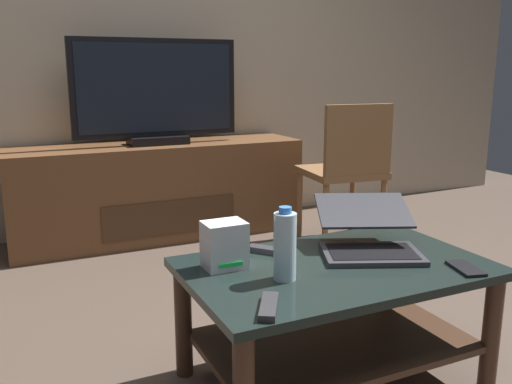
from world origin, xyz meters
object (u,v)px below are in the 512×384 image
Objects in this scene: television at (156,94)px; soundbar_remote at (269,307)px; dining_chair at (347,166)px; water_bottle_near at (285,246)px; media_cabinet at (159,190)px; cell_phone at (466,268)px; tv_remote at (270,250)px; coffee_table at (335,302)px; router_box at (224,245)px; laptop at (368,236)px.

television is 6.41× the size of soundbar_remote.
dining_chair is 1.70m from water_bottle_near.
television is (0.00, -0.02, 0.61)m from media_cabinet.
cell_phone is (0.43, -2.13, -0.48)m from television.
cell_phone is 0.65m from tv_remote.
coffee_table is 1.93m from media_cabinet.
coffee_table is 0.33m from water_bottle_near.
television is at bearing 81.33° from router_box.
television is 1.84m from router_box.
soundbar_remote reaches higher than coffee_table.
tv_remote is at bearing 93.93° from soundbar_remote.
dining_chair is at bearing 6.28° from tv_remote.
water_bottle_near is (-0.14, -1.97, 0.24)m from media_cabinet.
dining_chair reaches higher than tv_remote.
water_bottle_near reaches higher than coffee_table.
water_bottle_near is at bearing 177.71° from cell_phone.
router_box is at bearing 118.42° from soundbar_remote.
dining_chair is (0.97, -0.68, 0.20)m from media_cabinet.
soundbar_remote reaches higher than cell_phone.
media_cabinet reaches higher than router_box.
media_cabinet is at bearing 81.43° from router_box.
water_bottle_near is (-1.11, -1.29, 0.04)m from dining_chair.
cell_phone reaches higher than coffee_table.
water_bottle_near is at bearing -144.81° from tv_remote.
coffee_table is 0.27m from laptop.
router_box is 0.96× the size of soundbar_remote.
tv_remote is (0.07, 0.24, -0.10)m from water_bottle_near.
coffee_table is at bearing 162.56° from cell_phone.
coffee_table is 0.55× the size of media_cabinet.
soundbar_remote is at bearing -97.57° from media_cabinet.
coffee_table is at bearing 62.54° from soundbar_remote.
media_cabinet is 11.42× the size of soundbar_remote.
media_cabinet reaches higher than cell_phone.
laptop reaches higher than soundbar_remote.
cell_phone is at bearing 30.81° from soundbar_remote.
soundbar_remote is at bearing -92.39° from router_box.
dining_chair is at bearing 54.28° from coffee_table.
television is 1.24m from dining_chair.
water_bottle_near is at bearing -94.18° from television.
tv_remote is 0.47m from soundbar_remote.
media_cabinet is at bearing 48.67° from tv_remote.
dining_chair is 6.21× the size of cell_phone.
water_bottle_near is at bearing -168.33° from coffee_table.
dining_chair is at bearing 49.19° from water_bottle_near.
media_cabinet is 11.42× the size of tv_remote.
coffee_table is 1.15× the size of dining_chair.
soundbar_remote is at bearing -151.60° from laptop.
media_cabinet is 1.88m from laptop.
cell_phone is at bearing -26.90° from router_box.
dining_chair reaches higher than cell_phone.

